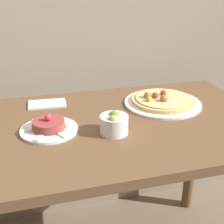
{
  "coord_description": "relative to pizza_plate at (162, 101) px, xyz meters",
  "views": [
    {
      "loc": [
        -0.25,
        -0.67,
        1.3
      ],
      "look_at": [
        0.03,
        0.37,
        0.82
      ],
      "focal_mm": 50.0,
      "sensor_mm": 36.0,
      "label": 1
    }
  ],
  "objects": [
    {
      "name": "dining_table",
      "position": [
        -0.29,
        -0.12,
        -0.13
      ],
      "size": [
        1.28,
        0.73,
        0.78
      ],
      "color": "brown",
      "rests_on": "ground_plane"
    },
    {
      "name": "napkin",
      "position": [
        -0.48,
        0.13,
        -0.01
      ],
      "size": [
        0.16,
        0.1,
        0.01
      ],
      "color": "white",
      "rests_on": "dining_table"
    },
    {
      "name": "pizza_plate",
      "position": [
        0.0,
        0.0,
        0.0
      ],
      "size": [
        0.33,
        0.33,
        0.06
      ],
      "color": "white",
      "rests_on": "dining_table"
    },
    {
      "name": "tartare_plate",
      "position": [
        -0.5,
        -0.12,
        0.0
      ],
      "size": [
        0.21,
        0.21,
        0.07
      ],
      "color": "white",
      "rests_on": "dining_table"
    },
    {
      "name": "small_bowl",
      "position": [
        -0.27,
        -0.2,
        0.02
      ],
      "size": [
        0.1,
        0.1,
        0.08
      ],
      "color": "white",
      "rests_on": "dining_table"
    }
  ]
}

